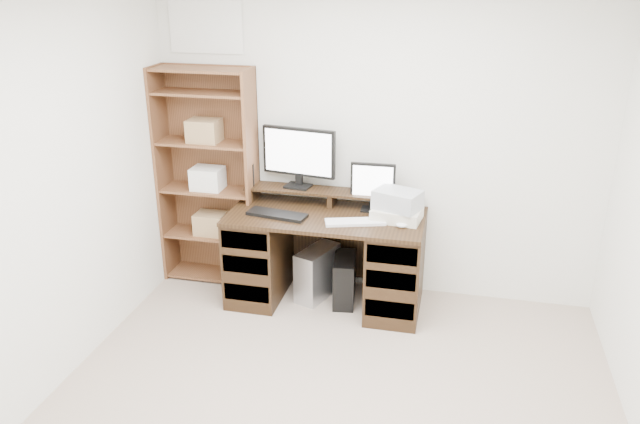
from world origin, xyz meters
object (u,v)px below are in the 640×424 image
(printer, at_px, (397,214))
(tower_silver, at_px, (317,273))
(bookshelf, at_px, (209,175))
(monitor_small, at_px, (373,185))
(desk, at_px, (326,257))
(monitor_wide, at_px, (299,154))
(tower_black, at_px, (344,279))

(printer, relative_size, tower_silver, 0.85)
(printer, relative_size, bookshelf, 0.20)
(monitor_small, bearing_deg, desk, -153.42)
(tower_silver, bearing_deg, printer, 16.10)
(monitor_small, xyz_separation_m, tower_silver, (-0.41, -0.11, -0.75))
(printer, height_order, bookshelf, bookshelf)
(monitor_small, distance_m, tower_silver, 0.86)
(monitor_small, bearing_deg, monitor_wide, 171.52)
(desk, height_order, monitor_wide, monitor_wide)
(tower_black, bearing_deg, monitor_wide, 145.13)
(desk, bearing_deg, bookshelf, 168.41)
(printer, distance_m, tower_silver, 0.86)
(desk, xyz_separation_m, bookshelf, (-1.04, 0.21, 0.53))
(bookshelf, bearing_deg, desk, -11.59)
(printer, distance_m, tower_black, 0.72)
(monitor_small, xyz_separation_m, tower_black, (-0.18, -0.15, -0.76))
(monitor_wide, distance_m, tower_silver, 0.97)
(tower_black, bearing_deg, monitor_small, 31.45)
(tower_silver, xyz_separation_m, bookshelf, (-0.95, 0.15, 0.71))
(desk, bearing_deg, printer, 1.68)
(monitor_wide, distance_m, bookshelf, 0.79)
(monitor_wide, xyz_separation_m, tower_black, (0.42, -0.22, -0.95))
(desk, distance_m, bookshelf, 1.18)
(tower_silver, relative_size, tower_black, 1.05)
(desk, height_order, tower_silver, desk)
(tower_black, distance_m, bookshelf, 1.40)
(tower_silver, distance_m, bookshelf, 1.20)
(monitor_small, height_order, tower_black, monitor_small)
(desk, relative_size, bookshelf, 0.83)
(monitor_small, xyz_separation_m, bookshelf, (-1.36, 0.04, -0.04))
(desk, bearing_deg, monitor_wide, 138.38)
(monitor_wide, xyz_separation_m, printer, (0.82, -0.23, -0.34))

